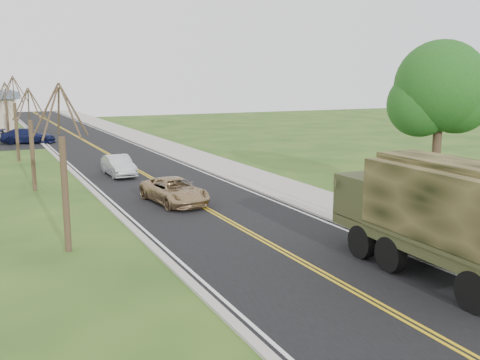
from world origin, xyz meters
TOP-DOWN VIEW (x-y plane):
  - ground at (0.00, 0.00)m, footprint 160.00×160.00m
  - road at (0.00, 40.00)m, footprint 8.00×120.00m
  - curb_right at (4.15, 40.00)m, footprint 0.30×120.00m
  - sidewalk_right at (5.90, 40.00)m, footprint 3.20×120.00m
  - curb_left at (-4.15, 40.00)m, footprint 0.30×120.00m
  - leafy_tree at (11.00, 10.01)m, footprint 4.83×4.50m
  - bare_tree_a at (-7.00, 10.00)m, footprint 1.93×2.26m
  - bare_tree_b at (-7.00, 22.00)m, footprint 1.83×2.14m
  - bare_tree_c at (-7.00, 34.00)m, footprint 2.04×2.39m
  - bare_tree_d at (-7.00, 46.00)m, footprint 1.88×2.20m
  - military_truck at (3.19, 2.28)m, footprint 2.84×7.64m
  - suv_champagne at (-0.98, 15.53)m, footprint 2.65×4.84m
  - sedan_silver at (-1.64, 24.50)m, footprint 1.51×4.06m
  - pickup_navy at (9.98, 7.29)m, footprint 5.65×3.36m
  - lot_car_navy at (-5.30, 45.93)m, footprint 5.41×3.20m

SIDE VIEW (x-z plane):
  - ground at x=0.00m, z-range 0.00..0.00m
  - road at x=0.00m, z-range 0.00..0.01m
  - sidewalk_right at x=5.90m, z-range 0.00..0.10m
  - curb_left at x=-4.15m, z-range 0.00..0.10m
  - curb_right at x=4.15m, z-range 0.00..0.12m
  - suv_champagne at x=-0.98m, z-range 0.00..1.28m
  - sedan_silver at x=-1.64m, z-range 0.00..1.33m
  - lot_car_navy at x=-5.30m, z-range 0.00..1.47m
  - pickup_navy at x=9.98m, z-range 0.00..1.54m
  - military_truck at x=3.19m, z-range 0.27..4.05m
  - bare_tree_b at x=-7.00m, z-range -0.39..5.34m
  - bare_tree_d at x=-7.00m, z-range -0.40..5.50m
  - bare_tree_a at x=-7.00m, z-range -0.41..5.66m
  - bare_tree_c at x=-7.00m, z-range -0.44..5.99m
  - leafy_tree at x=11.00m, z-range 1.44..9.54m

